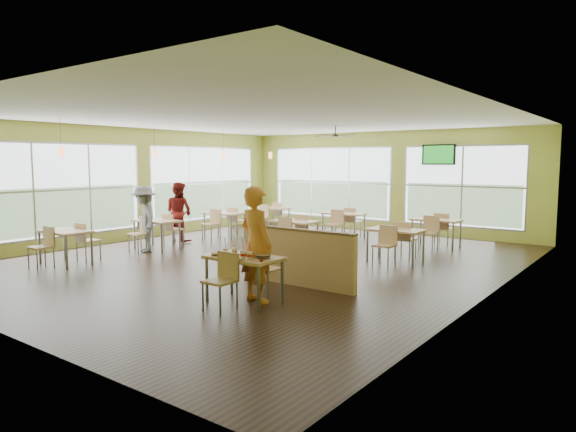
# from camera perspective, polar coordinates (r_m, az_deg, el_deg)

# --- Properties ---
(room) EXTENTS (12.00, 12.04, 3.20)m
(room) POSITION_cam_1_polar(r_m,az_deg,el_deg) (11.60, -2.53, 2.90)
(room) COLOR black
(room) RESTS_ON ground
(window_bays) EXTENTS (9.24, 10.24, 2.38)m
(window_bays) POSITION_cam_1_polar(r_m,az_deg,el_deg) (15.66, -2.94, 3.24)
(window_bays) COLOR white
(window_bays) RESTS_ON room
(main_table) EXTENTS (1.22, 1.52, 0.87)m
(main_table) POSITION_cam_1_polar(r_m,az_deg,el_deg) (8.16, -4.91, -5.30)
(main_table) COLOR tan
(main_table) RESTS_ON floor
(half_wall_divider) EXTENTS (2.40, 0.14, 1.04)m
(half_wall_divider) POSITION_cam_1_polar(r_m,az_deg,el_deg) (9.30, 1.05, -4.56)
(half_wall_divider) COLOR tan
(half_wall_divider) RESTS_ON floor
(dining_tables) EXTENTS (6.92, 8.72, 0.87)m
(dining_tables) POSITION_cam_1_polar(r_m,az_deg,el_deg) (13.67, -1.40, -0.71)
(dining_tables) COLOR tan
(dining_tables) RESTS_ON floor
(pendant_lights) EXTENTS (0.11, 7.31, 0.86)m
(pendant_lights) POSITION_cam_1_polar(r_m,az_deg,el_deg) (14.28, -10.88, 6.80)
(pendant_lights) COLOR #2D2119
(pendant_lights) RESTS_ON ceiling
(ceiling_fan) EXTENTS (1.25, 1.25, 0.29)m
(ceiling_fan) POSITION_cam_1_polar(r_m,az_deg,el_deg) (14.06, 5.28, 8.91)
(ceiling_fan) COLOR #2D2119
(ceiling_fan) RESTS_ON ceiling
(tv_backwall) EXTENTS (1.00, 0.07, 0.60)m
(tv_backwall) POSITION_cam_1_polar(r_m,az_deg,el_deg) (15.87, 16.39, 6.56)
(tv_backwall) COLOR black
(tv_backwall) RESTS_ON wall_back
(man_plaid) EXTENTS (0.76, 0.59, 1.86)m
(man_plaid) POSITION_cam_1_polar(r_m,az_deg,el_deg) (8.17, -3.56, -3.16)
(man_plaid) COLOR #D44417
(man_plaid) RESTS_ON floor
(patron_maroon) EXTENTS (0.88, 0.72, 1.67)m
(patron_maroon) POSITION_cam_1_polar(r_m,az_deg,el_deg) (14.68, -12.05, 0.43)
(patron_maroon) COLOR maroon
(patron_maroon) RESTS_ON floor
(patron_grey) EXTENTS (1.23, 1.01, 1.65)m
(patron_grey) POSITION_cam_1_polar(r_m,az_deg,el_deg) (13.21, -15.68, -0.31)
(patron_grey) COLOR slate
(patron_grey) RESTS_ON floor
(cup_blue) EXTENTS (0.09, 0.09, 0.31)m
(cup_blue) POSITION_cam_1_polar(r_m,az_deg,el_deg) (8.23, -6.97, -3.94)
(cup_blue) COLOR white
(cup_blue) RESTS_ON main_table
(cup_yellow) EXTENTS (0.10, 0.10, 0.35)m
(cup_yellow) POSITION_cam_1_polar(r_m,az_deg,el_deg) (8.16, -5.96, -3.96)
(cup_yellow) COLOR white
(cup_yellow) RESTS_ON main_table
(cup_red_near) EXTENTS (0.10, 0.10, 0.36)m
(cup_red_near) POSITION_cam_1_polar(r_m,az_deg,el_deg) (7.90, -5.03, -4.25)
(cup_red_near) COLOR white
(cup_red_near) RESTS_ON main_table
(cup_red_far) EXTENTS (0.08, 0.08, 0.30)m
(cup_red_far) POSITION_cam_1_polar(r_m,az_deg,el_deg) (7.88, -4.28, -4.36)
(cup_red_far) COLOR white
(cup_red_far) RESTS_ON main_table
(food_basket) EXTENTS (0.24, 0.24, 0.05)m
(food_basket) POSITION_cam_1_polar(r_m,az_deg,el_deg) (7.95, -2.76, -4.48)
(food_basket) COLOR black
(food_basket) RESTS_ON main_table
(ketchup_cup) EXTENTS (0.05, 0.05, 0.02)m
(ketchup_cup) POSITION_cam_1_polar(r_m,az_deg,el_deg) (7.69, -2.98, -4.99)
(ketchup_cup) COLOR #A10005
(ketchup_cup) RESTS_ON main_table
(wrapper_left) EXTENTS (0.20, 0.19, 0.04)m
(wrapper_left) POSITION_cam_1_polar(r_m,az_deg,el_deg) (8.27, -8.05, -4.20)
(wrapper_left) COLOR #A98752
(wrapper_left) RESTS_ON main_table
(wrapper_mid) EXTENTS (0.20, 0.18, 0.04)m
(wrapper_mid) POSITION_cam_1_polar(r_m,az_deg,el_deg) (8.30, -3.92, -4.11)
(wrapper_mid) COLOR #A98752
(wrapper_mid) RESTS_ON main_table
(wrapper_right) EXTENTS (0.16, 0.15, 0.03)m
(wrapper_right) POSITION_cam_1_polar(r_m,az_deg,el_deg) (7.80, -5.39, -4.83)
(wrapper_right) COLOR #A98752
(wrapper_right) RESTS_ON main_table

